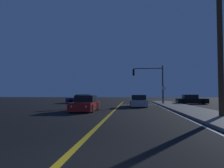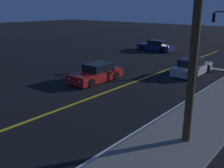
{
  "view_description": "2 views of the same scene",
  "coord_description": "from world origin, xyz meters",
  "px_view_note": "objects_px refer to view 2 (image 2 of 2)",
  "views": [
    {
      "loc": [
        1.55,
        -4.18,
        1.5
      ],
      "look_at": [
        -0.95,
        22.95,
        2.71
      ],
      "focal_mm": 34.33,
      "sensor_mm": 36.0,
      "label": 1
    },
    {
      "loc": [
        10.81,
        -0.05,
        5.47
      ],
      "look_at": [
        1.43,
        11.17,
        1.1
      ],
      "focal_mm": 41.55,
      "sensor_mm": 36.0,
      "label": 2
    }
  ],
  "objects_px": {
    "car_side_waiting_navy": "(156,46)",
    "car_lead_oncoming_red": "(97,73)",
    "car_mid_block_silver": "(192,67)",
    "utility_pole_right": "(198,12)"
  },
  "relations": [
    {
      "from": "car_side_waiting_navy",
      "to": "car_mid_block_silver",
      "type": "bearing_deg",
      "value": -134.29
    },
    {
      "from": "car_mid_block_silver",
      "to": "utility_pole_right",
      "type": "distance_m",
      "value": 13.03
    },
    {
      "from": "car_side_waiting_navy",
      "to": "car_mid_block_silver",
      "type": "xyz_separation_m",
      "value": [
        8.65,
        -8.73,
        -0.0
      ]
    },
    {
      "from": "car_side_waiting_navy",
      "to": "utility_pole_right",
      "type": "xyz_separation_m",
      "value": [
        13.3,
        -19.96,
        4.71
      ]
    },
    {
      "from": "car_side_waiting_navy",
      "to": "car_mid_block_silver",
      "type": "height_order",
      "value": "same"
    },
    {
      "from": "car_side_waiting_navy",
      "to": "utility_pole_right",
      "type": "bearing_deg",
      "value": -145.33
    },
    {
      "from": "car_side_waiting_navy",
      "to": "car_lead_oncoming_red",
      "type": "xyz_separation_m",
      "value": [
        3.92,
        -15.41,
        -0.0
      ]
    },
    {
      "from": "car_lead_oncoming_red",
      "to": "car_mid_block_silver",
      "type": "height_order",
      "value": "same"
    },
    {
      "from": "car_side_waiting_navy",
      "to": "car_lead_oncoming_red",
      "type": "relative_size",
      "value": 1.06
    },
    {
      "from": "car_side_waiting_navy",
      "to": "car_lead_oncoming_red",
      "type": "distance_m",
      "value": 15.9
    }
  ]
}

